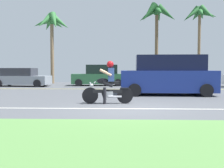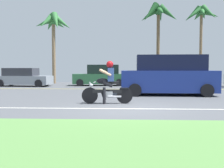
{
  "view_description": "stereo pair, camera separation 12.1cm",
  "coord_description": "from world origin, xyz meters",
  "px_view_note": "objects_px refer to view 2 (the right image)",
  "views": [
    {
      "loc": [
        -0.22,
        -9.0,
        1.37
      ],
      "look_at": [
        -0.66,
        2.67,
        0.7
      ],
      "focal_mm": 42.74,
      "sensor_mm": 36.0,
      "label": 1
    },
    {
      "loc": [
        -0.1,
        -9.0,
        1.37
      ],
      "look_at": [
        -0.66,
        2.67,
        0.7
      ],
      "focal_mm": 42.74,
      "sensor_mm": 36.0,
      "label": 2
    }
  ],
  "objects_px": {
    "motorcyclist": "(108,86)",
    "suv_nearby": "(169,76)",
    "palm_tree_1": "(53,25)",
    "parked_car_0": "(23,78)",
    "palm_tree_0": "(158,17)",
    "palm_tree_2": "(201,17)",
    "parked_car_2": "(175,77)",
    "parked_car_1": "(101,76)"
  },
  "relations": [
    {
      "from": "motorcyclist",
      "to": "suv_nearby",
      "type": "xyz_separation_m",
      "value": [
        2.97,
        3.6,
        0.29
      ]
    },
    {
      "from": "motorcyclist",
      "to": "suv_nearby",
      "type": "distance_m",
      "value": 4.68
    },
    {
      "from": "palm_tree_1",
      "to": "parked_car_0",
      "type": "bearing_deg",
      "value": -108.57
    },
    {
      "from": "parked_car_0",
      "to": "palm_tree_0",
      "type": "distance_m",
      "value": 13.2
    },
    {
      "from": "suv_nearby",
      "to": "palm_tree_2",
      "type": "distance_m",
      "value": 12.13
    },
    {
      "from": "parked_car_0",
      "to": "palm_tree_1",
      "type": "xyz_separation_m",
      "value": [
        1.35,
        4.02,
        4.69
      ]
    },
    {
      "from": "parked_car_0",
      "to": "palm_tree_1",
      "type": "distance_m",
      "value": 6.33
    },
    {
      "from": "suv_nearby",
      "to": "palm_tree_0",
      "type": "xyz_separation_m",
      "value": [
        0.77,
        11.21,
        5.21
      ]
    },
    {
      "from": "parked_car_2",
      "to": "palm_tree_2",
      "type": "bearing_deg",
      "value": 39.51
    },
    {
      "from": "palm_tree_2",
      "to": "parked_car_2",
      "type": "bearing_deg",
      "value": -140.49
    },
    {
      "from": "parked_car_1",
      "to": "palm_tree_1",
      "type": "distance_m",
      "value": 7.15
    },
    {
      "from": "parked_car_2",
      "to": "palm_tree_0",
      "type": "height_order",
      "value": "palm_tree_0"
    },
    {
      "from": "motorcyclist",
      "to": "suv_nearby",
      "type": "bearing_deg",
      "value": 50.46
    },
    {
      "from": "parked_car_2",
      "to": "palm_tree_0",
      "type": "distance_m",
      "value": 6.46
    },
    {
      "from": "suv_nearby",
      "to": "palm_tree_0",
      "type": "distance_m",
      "value": 12.39
    },
    {
      "from": "parked_car_0",
      "to": "palm_tree_0",
      "type": "relative_size",
      "value": 0.57
    },
    {
      "from": "palm_tree_0",
      "to": "palm_tree_2",
      "type": "relative_size",
      "value": 1.07
    },
    {
      "from": "suv_nearby",
      "to": "palm_tree_1",
      "type": "distance_m",
      "value": 14.47
    },
    {
      "from": "palm_tree_0",
      "to": "palm_tree_1",
      "type": "height_order",
      "value": "palm_tree_0"
    },
    {
      "from": "palm_tree_1",
      "to": "parked_car_1",
      "type": "bearing_deg",
      "value": -31.75
    },
    {
      "from": "palm_tree_2",
      "to": "motorcyclist",
      "type": "bearing_deg",
      "value": -118.4
    },
    {
      "from": "parked_car_0",
      "to": "palm_tree_1",
      "type": "bearing_deg",
      "value": 71.43
    },
    {
      "from": "parked_car_1",
      "to": "palm_tree_0",
      "type": "height_order",
      "value": "palm_tree_0"
    },
    {
      "from": "parked_car_0",
      "to": "parked_car_2",
      "type": "relative_size",
      "value": 0.98
    },
    {
      "from": "suv_nearby",
      "to": "parked_car_1",
      "type": "height_order",
      "value": "suv_nearby"
    },
    {
      "from": "palm_tree_0",
      "to": "motorcyclist",
      "type": "bearing_deg",
      "value": -104.16
    },
    {
      "from": "parked_car_2",
      "to": "suv_nearby",
      "type": "bearing_deg",
      "value": -102.86
    },
    {
      "from": "suv_nearby",
      "to": "palm_tree_2",
      "type": "height_order",
      "value": "palm_tree_2"
    },
    {
      "from": "suv_nearby",
      "to": "parked_car_1",
      "type": "relative_size",
      "value": 1.15
    },
    {
      "from": "motorcyclist",
      "to": "parked_car_0",
      "type": "bearing_deg",
      "value": 125.78
    },
    {
      "from": "suv_nearby",
      "to": "parked_car_2",
      "type": "xyz_separation_m",
      "value": [
        1.82,
        7.96,
        -0.27
      ]
    },
    {
      "from": "parked_car_1",
      "to": "palm_tree_2",
      "type": "bearing_deg",
      "value": 15.93
    },
    {
      "from": "parked_car_1",
      "to": "parked_car_2",
      "type": "height_order",
      "value": "parked_car_1"
    },
    {
      "from": "parked_car_2",
      "to": "palm_tree_2",
      "type": "distance_m",
      "value": 6.25
    },
    {
      "from": "parked_car_0",
      "to": "palm_tree_0",
      "type": "xyz_separation_m",
      "value": [
        11.03,
        4.7,
        5.54
      ]
    },
    {
      "from": "palm_tree_0",
      "to": "suv_nearby",
      "type": "bearing_deg",
      "value": -93.91
    },
    {
      "from": "suv_nearby",
      "to": "palm_tree_0",
      "type": "bearing_deg",
      "value": 86.09
    },
    {
      "from": "motorcyclist",
      "to": "parked_car_1",
      "type": "xyz_separation_m",
      "value": [
        -1.27,
        11.25,
        0.08
      ]
    },
    {
      "from": "parked_car_1",
      "to": "palm_tree_0",
      "type": "xyz_separation_m",
      "value": [
        5.01,
        3.56,
        5.43
      ]
    },
    {
      "from": "suv_nearby",
      "to": "parked_car_1",
      "type": "xyz_separation_m",
      "value": [
        -4.24,
        7.65,
        -0.22
      ]
    },
    {
      "from": "motorcyclist",
      "to": "palm_tree_1",
      "type": "bearing_deg",
      "value": 112.78
    },
    {
      "from": "parked_car_0",
      "to": "palm_tree_2",
      "type": "xyz_separation_m",
      "value": [
        14.71,
        3.62,
        5.29
      ]
    }
  ]
}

